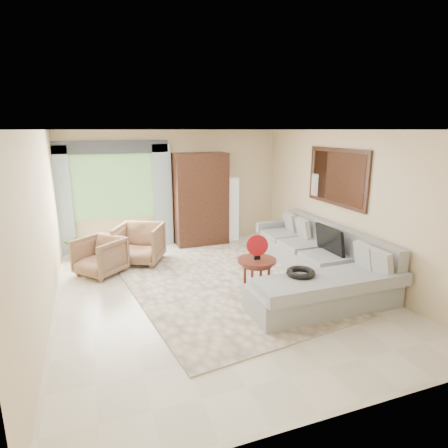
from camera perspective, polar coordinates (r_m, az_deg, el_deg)
name	(u,v)px	position (r m, az deg, el deg)	size (l,w,h in m)	color
ground	(217,292)	(6.28, -1.07, -10.27)	(6.00, 6.00, 0.00)	silver
area_rug	(226,285)	(6.50, 0.25, -9.31)	(3.00, 4.00, 0.02)	beige
sectional_sofa	(317,266)	(6.78, 13.92, -6.23)	(2.30, 3.46, 0.90)	#95979D
tv_screen	(330,240)	(6.83, 15.80, -2.35)	(0.06, 0.74, 0.48)	black
garden_hose	(301,272)	(5.70, 11.62, -7.24)	(0.43, 0.43, 0.09)	black
coffee_table	(257,277)	(6.05, 4.98, -7.98)	(0.62, 0.62, 0.62)	#541D16
red_disc	(257,245)	(5.87, 5.09, -3.26)	(0.34, 0.34, 0.03)	#A61019
armchair_left	(100,256)	(7.24, -18.39, -4.69)	(0.74, 0.76, 0.70)	#90634E
armchair_right	(140,244)	(7.64, -12.73, -2.96)	(0.84, 0.87, 0.79)	#967552
potted_plant	(77,246)	(8.34, -21.53, -3.20)	(0.45, 0.39, 0.50)	#999999
armoire	(201,199)	(8.62, -3.54, 3.80)	(1.20, 0.55, 2.10)	#321710
floor_lamp	(232,209)	(8.99, 1.28, 2.31)	(0.24, 0.24, 1.50)	silver
window	(113,187)	(8.48, -16.53, 5.47)	(1.80, 0.04, 1.40)	#669E59
curtain_left	(62,202)	(8.43, -23.49, 3.11)	(0.40, 0.08, 2.30)	#9EB7CC
curtain_right	(163,196)	(8.56, -9.33, 4.25)	(0.40, 0.08, 2.30)	#9EB7CC
valance	(111,147)	(8.33, -16.91, 11.19)	(2.40, 0.12, 0.26)	#1E232D
wall_mirror	(337,177)	(7.25, 16.80, 6.85)	(0.05, 1.70, 1.05)	black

